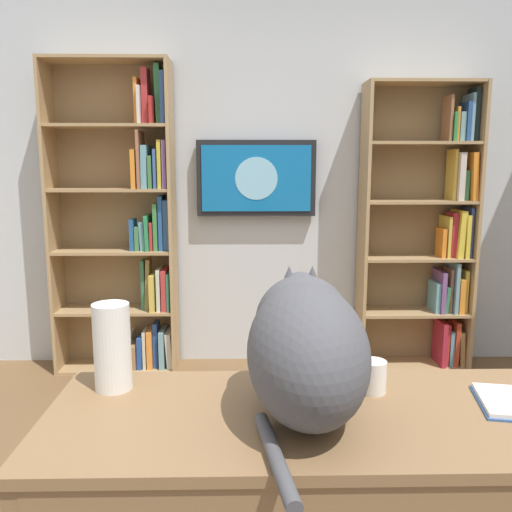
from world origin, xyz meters
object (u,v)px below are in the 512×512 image
wall_mounted_tv (256,178)px  desk (338,455)px  coffee_mug (373,376)px  cat (306,344)px  bookshelf_left (430,233)px  bookshelf_right (130,226)px  paper_towel_roll (112,347)px

wall_mounted_tv → desk: size_ratio=0.51×
desk → coffee_mug: (-0.13, -0.15, 0.16)m
desk → cat: size_ratio=2.36×
bookshelf_left → coffee_mug: (0.90, 2.14, -0.15)m
bookshelf_left → desk: 2.54m
bookshelf_left → bookshelf_right: (2.07, -0.00, 0.05)m
coffee_mug → desk: bearing=50.4°
desk → coffee_mug: size_ratio=16.67×
bookshelf_right → paper_towel_roll: bookshelf_right is taller
bookshelf_right → cat: 2.46m
bookshelf_left → bookshelf_right: size_ratio=0.94×
wall_mounted_tv → bookshelf_left: bearing=176.0°
bookshelf_right → desk: bearing=114.3°
desk → bookshelf_left: bearing=-114.1°
cat → paper_towel_roll: bearing=-16.3°
wall_mounted_tv → paper_towel_roll: 2.28m
bookshelf_right → cat: bookshelf_right is taller
paper_towel_roll → coffee_mug: 0.78m
coffee_mug → bookshelf_right: bearing=-61.5°
wall_mounted_tv → cat: wall_mounted_tv is taller
desk → wall_mounted_tv: bearing=-85.9°
bookshelf_right → bookshelf_left: bearing=180.0°
desk → coffee_mug: 0.26m
bookshelf_right → coffee_mug: (-1.16, 2.14, -0.20)m
bookshelf_right → cat: bearing=112.7°
bookshelf_right → coffee_mug: 2.45m
bookshelf_right → wall_mounted_tv: (-0.86, -0.08, 0.32)m
desk → coffee_mug: bearing=-129.6°
bookshelf_right → desk: (-1.04, 2.30, -0.36)m
bookshelf_right → cat: (-0.95, 2.27, -0.05)m
wall_mounted_tv → desk: wall_mounted_tv is taller
wall_mounted_tv → paper_towel_roll: size_ratio=3.11×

